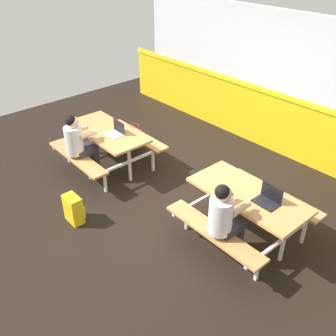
{
  "coord_description": "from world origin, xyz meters",
  "views": [
    {
      "loc": [
        3.75,
        -3.32,
        3.71
      ],
      "look_at": [
        0.0,
        0.03,
        0.55
      ],
      "focal_mm": 40.51,
      "sensor_mm": 36.0,
      "label": 1
    }
  ],
  "objects_px": {
    "student_nearer": "(79,141)",
    "laptop_silver": "(116,132)",
    "laptop_dark": "(268,199)",
    "picnic_table_right": "(247,204)",
    "tote_bag_bright": "(135,136)",
    "backpack_dark": "(74,209)",
    "picnic_table_left": "(108,139)",
    "student_further": "(225,216)"
  },
  "relations": [
    {
      "from": "picnic_table_left",
      "to": "laptop_dark",
      "type": "bearing_deg",
      "value": 6.79
    },
    {
      "from": "picnic_table_left",
      "to": "laptop_silver",
      "type": "bearing_deg",
      "value": 8.44
    },
    {
      "from": "picnic_table_right",
      "to": "laptop_silver",
      "type": "height_order",
      "value": "laptop_silver"
    },
    {
      "from": "student_nearer",
      "to": "laptop_silver",
      "type": "relative_size",
      "value": 3.73
    },
    {
      "from": "student_nearer",
      "to": "picnic_table_left",
      "type": "bearing_deg",
      "value": 86.89
    },
    {
      "from": "student_nearer",
      "to": "backpack_dark",
      "type": "bearing_deg",
      "value": -36.54
    },
    {
      "from": "picnic_table_right",
      "to": "student_further",
      "type": "relative_size",
      "value": 1.36
    },
    {
      "from": "student_nearer",
      "to": "backpack_dark",
      "type": "distance_m",
      "value": 1.31
    },
    {
      "from": "laptop_silver",
      "to": "backpack_dark",
      "type": "distance_m",
      "value": 1.6
    },
    {
      "from": "laptop_dark",
      "to": "laptop_silver",
      "type": "bearing_deg",
      "value": -173.34
    },
    {
      "from": "laptop_dark",
      "to": "student_nearer",
      "type": "bearing_deg",
      "value": -163.58
    },
    {
      "from": "student_further",
      "to": "tote_bag_bright",
      "type": "height_order",
      "value": "student_further"
    },
    {
      "from": "picnic_table_left",
      "to": "picnic_table_right",
      "type": "relative_size",
      "value": 1.0
    },
    {
      "from": "laptop_silver",
      "to": "laptop_dark",
      "type": "height_order",
      "value": "same"
    },
    {
      "from": "laptop_dark",
      "to": "backpack_dark",
      "type": "xyz_separation_m",
      "value": [
        -2.17,
        -1.65,
        -0.57
      ]
    },
    {
      "from": "picnic_table_right",
      "to": "tote_bag_bright",
      "type": "relative_size",
      "value": 3.81
    },
    {
      "from": "laptop_dark",
      "to": "tote_bag_bright",
      "type": "xyz_separation_m",
      "value": [
        -3.48,
        0.48,
        -0.59
      ]
    },
    {
      "from": "backpack_dark",
      "to": "picnic_table_right",
      "type": "bearing_deg",
      "value": 40.63
    },
    {
      "from": "laptop_silver",
      "to": "laptop_dark",
      "type": "distance_m",
      "value": 2.91
    },
    {
      "from": "tote_bag_bright",
      "to": "laptop_dark",
      "type": "bearing_deg",
      "value": -7.88
    },
    {
      "from": "student_nearer",
      "to": "backpack_dark",
      "type": "height_order",
      "value": "student_nearer"
    },
    {
      "from": "student_further",
      "to": "backpack_dark",
      "type": "height_order",
      "value": "student_further"
    },
    {
      "from": "student_further",
      "to": "backpack_dark",
      "type": "xyz_separation_m",
      "value": [
        -1.96,
        -1.06,
        -0.49
      ]
    },
    {
      "from": "picnic_table_right",
      "to": "laptop_silver",
      "type": "relative_size",
      "value": 5.06
    },
    {
      "from": "student_nearer",
      "to": "laptop_dark",
      "type": "height_order",
      "value": "student_nearer"
    },
    {
      "from": "laptop_silver",
      "to": "laptop_dark",
      "type": "bearing_deg",
      "value": 6.66
    },
    {
      "from": "laptop_silver",
      "to": "tote_bag_bright",
      "type": "bearing_deg",
      "value": 125.87
    },
    {
      "from": "picnic_table_right",
      "to": "laptop_dark",
      "type": "relative_size",
      "value": 5.06
    },
    {
      "from": "tote_bag_bright",
      "to": "laptop_silver",
      "type": "bearing_deg",
      "value": -54.13
    },
    {
      "from": "student_nearer",
      "to": "laptop_dark",
      "type": "relative_size",
      "value": 3.73
    },
    {
      "from": "student_further",
      "to": "laptop_dark",
      "type": "distance_m",
      "value": 0.63
    },
    {
      "from": "student_nearer",
      "to": "laptop_dark",
      "type": "distance_m",
      "value": 3.28
    },
    {
      "from": "laptop_dark",
      "to": "tote_bag_bright",
      "type": "bearing_deg",
      "value": 172.12
    },
    {
      "from": "picnic_table_left",
      "to": "student_further",
      "type": "relative_size",
      "value": 1.36
    },
    {
      "from": "picnic_table_left",
      "to": "tote_bag_bright",
      "type": "xyz_separation_m",
      "value": [
        -0.37,
        0.85,
        -0.38
      ]
    },
    {
      "from": "picnic_table_right",
      "to": "laptop_dark",
      "type": "bearing_deg",
      "value": 6.55
    },
    {
      "from": "backpack_dark",
      "to": "student_nearer",
      "type": "bearing_deg",
      "value": 143.46
    },
    {
      "from": "laptop_dark",
      "to": "tote_bag_bright",
      "type": "distance_m",
      "value": 3.56
    },
    {
      "from": "picnic_table_left",
      "to": "laptop_dark",
      "type": "height_order",
      "value": "laptop_dark"
    },
    {
      "from": "laptop_silver",
      "to": "tote_bag_bright",
      "type": "relative_size",
      "value": 0.75
    },
    {
      "from": "picnic_table_left",
      "to": "picnic_table_right",
      "type": "bearing_deg",
      "value": 6.81
    },
    {
      "from": "picnic_table_left",
      "to": "student_further",
      "type": "bearing_deg",
      "value": -4.33
    }
  ]
}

